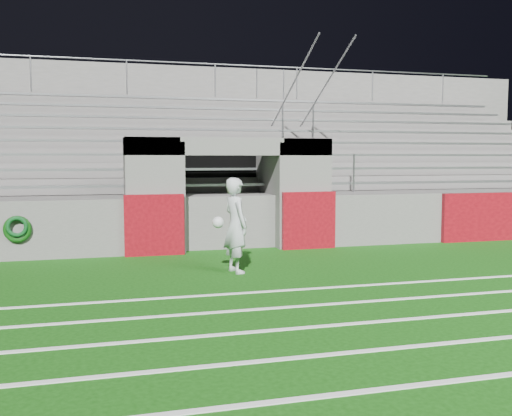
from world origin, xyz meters
name	(u,v)px	position (x,y,z in m)	size (l,w,h in m)	color
ground	(272,278)	(0.00, 0.00, 0.00)	(90.00, 90.00, 0.00)	#10450B
field_markings	(425,384)	(0.00, -5.00, 0.01)	(28.00, 8.09, 0.01)	white
stadium_structure	(198,179)	(0.00, 7.97, 1.49)	(26.00, 8.48, 5.42)	#5C5A57
goalkeeper_with_ball	(235,225)	(-0.51, 0.66, 0.89)	(0.75, 0.73, 1.78)	#B7BDC1
hose_coil	(17,228)	(-4.60, 2.93, 0.69)	(0.56, 0.14, 0.56)	#0C3D0C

